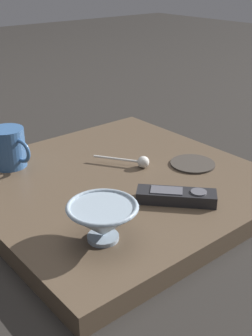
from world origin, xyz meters
TOP-DOWN VIEW (x-y plane):
  - ground_plane at (0.00, 0.00)m, footprint 6.00×6.00m
  - table at (0.00, 0.00)m, footprint 0.63×0.62m
  - cereal_bowl at (-0.17, -0.18)m, footprint 0.13×0.13m
  - coffee_mug at (-0.16, 0.21)m, footprint 0.08×0.12m
  - teaspoon at (0.08, 0.01)m, footprint 0.09×0.12m
  - tv_remote_near at (0.03, -0.17)m, footprint 0.15×0.15m
  - drink_coaster at (0.19, -0.07)m, footprint 0.11×0.11m

SIDE VIEW (x-z plane):
  - ground_plane at x=0.00m, z-range 0.00..0.00m
  - table at x=0.00m, z-range 0.00..0.04m
  - drink_coaster at x=0.19m, z-range 0.04..0.05m
  - tv_remote_near at x=0.03m, z-range 0.04..0.07m
  - teaspoon at x=0.08m, z-range 0.04..0.07m
  - cereal_bowl at x=-0.17m, z-range 0.05..0.12m
  - coffee_mug at x=-0.16m, z-range 0.04..0.14m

